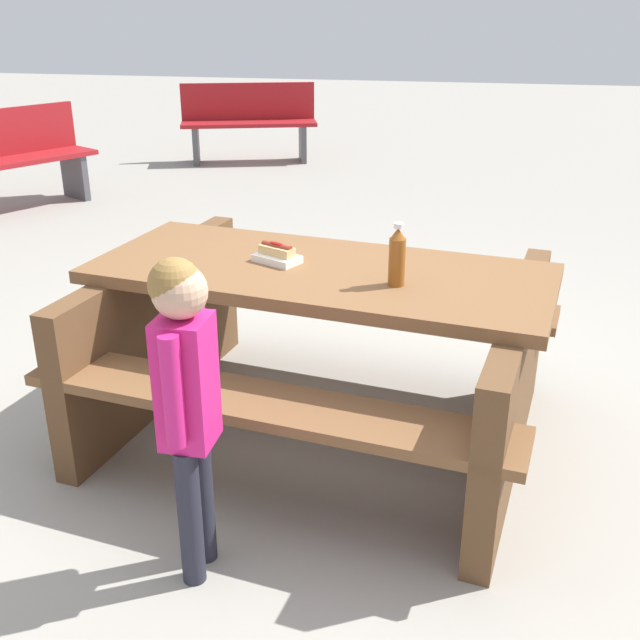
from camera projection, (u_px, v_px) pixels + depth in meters
ground_plane at (320, 432)px, 3.28m from camera, size 30.00×30.00×0.00m
picnic_table at (320, 338)px, 3.10m from camera, size 1.99×1.65×0.75m
soda_bottle at (397, 257)px, 2.76m from camera, size 0.06×0.06×0.24m
hotdog_tray at (277, 255)px, 3.03m from camera, size 0.21×0.18×0.08m
child_in_coat at (186, 383)px, 2.23m from camera, size 0.17×0.26×1.07m
park_bench_near at (249, 121)px, 8.54m from camera, size 1.55×0.84×0.85m
park_bench_mid at (6, 158)px, 6.55m from camera, size 1.09×1.50×0.85m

